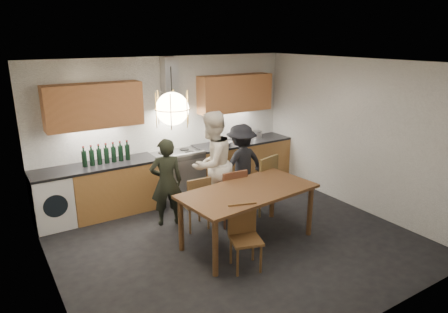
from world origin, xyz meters
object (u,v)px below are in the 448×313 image
chair_back_left (197,200)px  chair_front (244,232)px  dining_table (248,196)px  person_left (166,182)px  person_mid (212,164)px  stock_pot (257,135)px  person_right (241,164)px  wine_bottles (106,153)px  mixing_bowl (225,143)px

chair_back_left → chair_front: size_ratio=1.03×
dining_table → person_left: size_ratio=1.44×
person_mid → stock_pot: 1.96m
person_mid → person_right: 0.74m
person_mid → wine_bottles: (-1.47, 0.97, 0.18)m
person_left → person_right: bearing=-162.4°
chair_back_left → stock_pot: stock_pot is taller
chair_back_left → wine_bottles: size_ratio=1.09×
stock_pot → wine_bottles: wine_bottles is taller
chair_back_left → person_right: (1.21, 0.54, 0.23)m
mixing_bowl → wine_bottles: 2.28m
mixing_bowl → wine_bottles: (-2.28, 0.09, 0.13)m
person_mid → mixing_bowl: (0.81, 0.89, 0.04)m
chair_back_left → stock_pot: size_ratio=4.28×
chair_front → mixing_bowl: 2.86m
person_right → person_mid: bearing=10.0°
person_right → stock_pot: size_ratio=7.11×
dining_table → chair_back_left: 0.91m
chair_front → wine_bottles: (-0.99, 2.60, 0.58)m
person_mid → person_left: bearing=-24.3°
wine_bottles → person_right: bearing=-20.7°
chair_front → mixing_bowl: mixing_bowl is taller
dining_table → mixing_bowl: 2.22m
chair_back_left → stock_pot: 2.63m
person_left → stock_pot: person_left is taller
chair_back_left → person_left: 0.58m
mixing_bowl → chair_front: bearing=-117.2°
person_mid → mixing_bowl: 1.21m
person_right → mixing_bowl: bearing=-101.3°
wine_bottles → stock_pot: bearing=0.4°
person_left → mixing_bowl: (1.62, 0.83, 0.22)m
dining_table → chair_front: bearing=-135.9°
wine_bottles → dining_table: bearing=-56.6°
mixing_bowl → stock_pot: bearing=7.2°
person_left → chair_back_left: bearing=138.0°
chair_front → mixing_bowl: size_ratio=2.96×
wine_bottles → person_mid: bearing=-33.6°
person_right → chair_front: bearing=53.9°
chair_back_left → person_left: size_ratio=0.61×
chair_back_left → person_mid: size_ratio=0.49×
dining_table → chair_front: 0.67m
person_mid → mixing_bowl: person_mid is taller
mixing_bowl → stock_pot: size_ratio=1.40×
mixing_bowl → stock_pot: (0.87, 0.11, 0.04)m
person_right → mixing_bowl: 0.77m
chair_back_left → person_left: person_left is taller
stock_pot → person_right: bearing=-139.3°
person_right → wine_bottles: (-2.17, 0.82, 0.34)m
person_mid → stock_pot: size_ratio=8.67×
chair_front → person_right: bearing=74.0°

